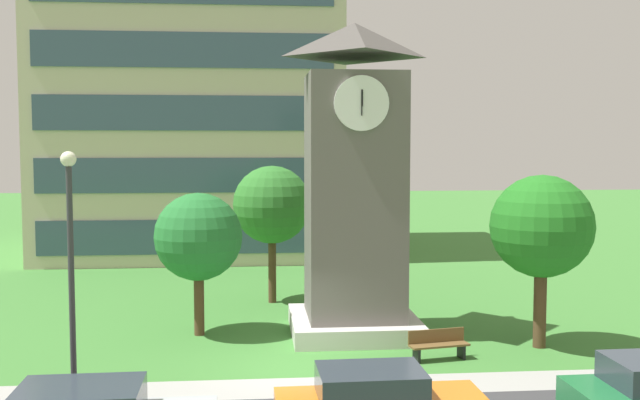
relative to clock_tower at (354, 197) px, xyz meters
The scene contains 9 objects.
ground_plane 6.26m from the clock_tower, 119.95° to the right, with size 160.00×160.00×0.00m, color #3D7A33.
kerb_strip 7.43m from the clock_tower, 111.24° to the right, with size 120.00×1.60×0.01m, color #9E9E99.
office_building 22.66m from the clock_tower, 108.24° to the left, with size 16.60×13.06×22.40m.
clock_tower is the anchor object (origin of this frame).
park_bench 5.69m from the clock_tower, 57.41° to the right, with size 1.86×0.81×0.88m.
street_lamp 10.29m from the clock_tower, 137.67° to the right, with size 0.36×0.36×6.21m.
tree_by_building 5.84m from the clock_tower, 116.84° to the left, with size 3.13×3.13×5.53m.
tree_streetside 5.36m from the clock_tower, behind, with size 2.93×2.93×4.78m.
tree_near_tower 6.07m from the clock_tower, 21.77° to the right, with size 3.20×3.20×5.44m.
Camera 1 is at (-1.24, -20.65, 6.35)m, focal length 41.37 mm.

